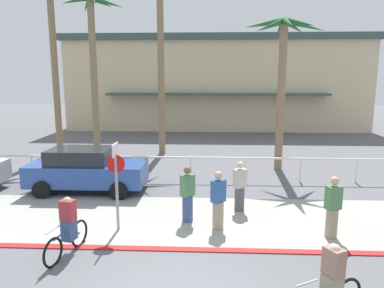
{
  "coord_description": "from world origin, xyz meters",
  "views": [
    {
      "loc": [
        0.75,
        -6.44,
        4.41
      ],
      "look_at": [
        0.17,
        6.0,
        2.06
      ],
      "focal_mm": 33.99,
      "sensor_mm": 36.0,
      "label": 1
    }
  ],
  "objects": [
    {
      "name": "building_backdrop",
      "position": [
        1.35,
        26.24,
        3.81
      ],
      "size": [
        24.72,
        9.91,
        7.57
      ],
      "color": "beige",
      "rests_on": "ground"
    },
    {
      "name": "palm_tree_3",
      "position": [
        -1.91,
        13.88,
        6.92
      ],
      "size": [
        3.57,
        3.14,
        9.8
      ],
      "color": "#846B4C",
      "rests_on": "ground"
    },
    {
      "name": "stop_sign_bike_lane",
      "position": [
        -1.84,
        3.32,
        1.68
      ],
      "size": [
        0.52,
        0.56,
        2.56
      ],
      "color": "gray",
      "rests_on": "ground"
    },
    {
      "name": "palm_tree_1",
      "position": [
        -7.86,
        13.77,
        6.92
      ],
      "size": [
        3.38,
        3.38,
        9.31
      ],
      "color": "#846B4C",
      "rests_on": "ground"
    },
    {
      "name": "pedestrian_0",
      "position": [
        1.78,
        5.04,
        0.77
      ],
      "size": [
        0.47,
        0.43,
        1.67
      ],
      "color": "#4C4C51",
      "rests_on": "ground"
    },
    {
      "name": "pedestrian_2",
      "position": [
        4.14,
        3.1,
        0.81
      ],
      "size": [
        0.47,
        0.42,
        1.75
      ],
      "color": "gray",
      "rests_on": "ground"
    },
    {
      "name": "ground_plane",
      "position": [
        0.0,
        10.0,
        0.0
      ],
      "size": [
        80.0,
        80.0,
        0.0
      ],
      "primitive_type": "plane",
      "color": "#5B5B60"
    },
    {
      "name": "pedestrian_1",
      "position": [
        0.12,
        4.04,
        0.81
      ],
      "size": [
        0.47,
        0.47,
        1.74
      ],
      "color": "#384C7A",
      "rests_on": "ground"
    },
    {
      "name": "car_blue_1",
      "position": [
        -3.93,
        6.81,
        0.87
      ],
      "size": [
        4.4,
        2.02,
        1.69
      ],
      "color": "#284793",
      "rests_on": "ground"
    },
    {
      "name": "cyclist_blue_1",
      "position": [
        -2.73,
        1.88,
        0.69
      ],
      "size": [
        0.47,
        1.79,
        1.5
      ],
      "color": "black",
      "rests_on": "ground"
    },
    {
      "name": "curb_paint",
      "position": [
        0.0,
        2.2,
        0.01
      ],
      "size": [
        44.0,
        0.24,
        0.03
      ],
      "primitive_type": "cube",
      "color": "maroon",
      "rests_on": "ground"
    },
    {
      "name": "cyclist_black_0",
      "position": [
        2.97,
        -0.36,
        0.69
      ],
      "size": [
        1.62,
        0.94,
        1.5
      ],
      "color": "black",
      "rests_on": "ground"
    },
    {
      "name": "palm_tree_4",
      "position": [
        4.06,
        10.56,
        5.35
      ],
      "size": [
        3.64,
        3.55,
        6.97
      ],
      "color": "#846B4C",
      "rests_on": "ground"
    },
    {
      "name": "sidewalk_strip",
      "position": [
        0.0,
        4.2,
        0.01
      ],
      "size": [
        44.0,
        4.0,
        0.02
      ],
      "primitive_type": "cube",
      "color": "#9E9E93",
      "rests_on": "ground"
    },
    {
      "name": "palm_tree_2",
      "position": [
        -5.37,
        12.91,
        6.06
      ],
      "size": [
        3.3,
        3.03,
        8.5
      ],
      "color": "#846B4C",
      "rests_on": "ground"
    },
    {
      "name": "pedestrian_3",
      "position": [
        1.04,
        3.55,
        0.8
      ],
      "size": [
        0.46,
        0.47,
        1.73
      ],
      "color": "gray",
      "rests_on": "ground"
    },
    {
      "name": "rail_fence",
      "position": [
        0.0,
        8.5,
        0.84
      ],
      "size": [
        23.09,
        0.08,
        1.04
      ],
      "color": "white",
      "rests_on": "ground"
    }
  ]
}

